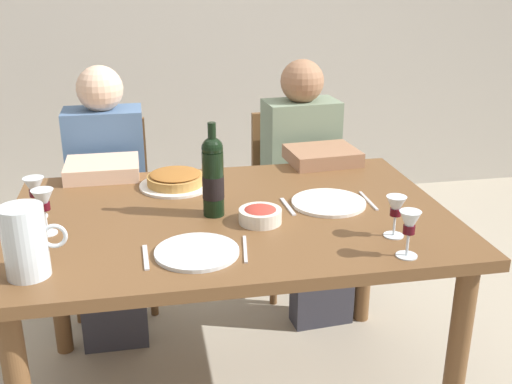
# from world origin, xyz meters

# --- Properties ---
(dining_table) EXTENTS (1.50, 1.00, 0.76)m
(dining_table) POSITION_xyz_m (0.00, 0.00, 0.67)
(dining_table) COLOR brown
(dining_table) RESTS_ON ground
(wine_bottle) EXTENTS (0.07, 0.07, 0.32)m
(wine_bottle) POSITION_xyz_m (-0.06, -0.00, 0.90)
(wine_bottle) COLOR black
(wine_bottle) RESTS_ON dining_table
(water_pitcher) EXTENTS (0.17, 0.12, 0.20)m
(water_pitcher) POSITION_xyz_m (-0.61, -0.33, 0.85)
(water_pitcher) COLOR silver
(water_pitcher) RESTS_ON dining_table
(baked_tart) EXTENTS (0.28, 0.28, 0.06)m
(baked_tart) POSITION_xyz_m (-0.17, 0.31, 0.79)
(baked_tart) COLOR white
(baked_tart) RESTS_ON dining_table
(salad_bowl) EXTENTS (0.14, 0.14, 0.06)m
(salad_bowl) POSITION_xyz_m (0.08, -0.10, 0.79)
(salad_bowl) COLOR silver
(salad_bowl) RESTS_ON dining_table
(wine_glass_left_diner) EXTENTS (0.06, 0.06, 0.14)m
(wine_glass_left_diner) POSITION_xyz_m (0.46, -0.42, 0.86)
(wine_glass_left_diner) COLOR silver
(wine_glass_left_diner) RESTS_ON dining_table
(wine_glass_right_diner) EXTENTS (0.07, 0.07, 0.15)m
(wine_glass_right_diner) POSITION_xyz_m (-0.60, -0.06, 0.87)
(wine_glass_right_diner) COLOR silver
(wine_glass_right_diner) RESTS_ON dining_table
(wine_glass_centre) EXTENTS (0.07, 0.07, 0.14)m
(wine_glass_centre) POSITION_xyz_m (-0.65, 0.09, 0.86)
(wine_glass_centre) COLOR silver
(wine_glass_centre) RESTS_ON dining_table
(wine_glass_spare) EXTENTS (0.06, 0.06, 0.13)m
(wine_glass_spare) POSITION_xyz_m (0.48, -0.28, 0.85)
(wine_glass_spare) COLOR silver
(wine_glass_spare) RESTS_ON dining_table
(dinner_plate_left_setting) EXTENTS (0.27, 0.27, 0.01)m
(dinner_plate_left_setting) POSITION_xyz_m (0.36, 0.02, 0.77)
(dinner_plate_left_setting) COLOR white
(dinner_plate_left_setting) RESTS_ON dining_table
(dinner_plate_right_setting) EXTENTS (0.25, 0.25, 0.01)m
(dinner_plate_right_setting) POSITION_xyz_m (-0.15, -0.29, 0.77)
(dinner_plate_right_setting) COLOR silver
(dinner_plate_right_setting) RESTS_ON dining_table
(fork_left_setting) EXTENTS (0.02, 0.16, 0.00)m
(fork_left_setting) POSITION_xyz_m (0.21, 0.02, 0.76)
(fork_left_setting) COLOR silver
(fork_left_setting) RESTS_ON dining_table
(knife_left_setting) EXTENTS (0.01, 0.18, 0.00)m
(knife_left_setting) POSITION_xyz_m (0.51, 0.02, 0.76)
(knife_left_setting) COLOR silver
(knife_left_setting) RESTS_ON dining_table
(knife_right_setting) EXTENTS (0.04, 0.18, 0.00)m
(knife_right_setting) POSITION_xyz_m (0.00, -0.29, 0.76)
(knife_right_setting) COLOR silver
(knife_right_setting) RESTS_ON dining_table
(spoon_right_setting) EXTENTS (0.02, 0.16, 0.00)m
(spoon_right_setting) POSITION_xyz_m (-0.30, -0.29, 0.76)
(spoon_right_setting) COLOR silver
(spoon_right_setting) RESTS_ON dining_table
(chair_left) EXTENTS (0.40, 0.40, 0.87)m
(chair_left) POSITION_xyz_m (-0.45, 0.89, 0.50)
(chair_left) COLOR brown
(chair_left) RESTS_ON ground
(diner_left) EXTENTS (0.34, 0.50, 1.16)m
(diner_left) POSITION_xyz_m (-0.45, 0.65, 0.62)
(diner_left) COLOR #4C6B93
(diner_left) RESTS_ON ground
(chair_right) EXTENTS (0.43, 0.43, 0.87)m
(chair_right) POSITION_xyz_m (0.44, 0.89, 0.50)
(chair_right) COLOR brown
(chair_right) RESTS_ON ground
(diner_right) EXTENTS (0.36, 0.52, 1.16)m
(diner_right) POSITION_xyz_m (0.46, 0.66, 0.62)
(diner_right) COLOR gray
(diner_right) RESTS_ON ground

